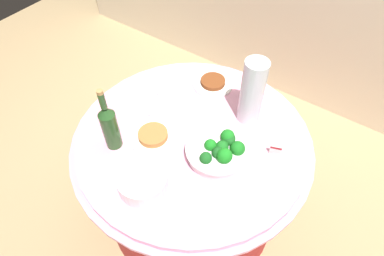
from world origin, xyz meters
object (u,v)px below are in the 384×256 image
wine_bottle (110,126)px  plate_stack (142,181)px  decorative_fruit_vase (251,95)px  serving_tongs (156,103)px  label_placard_front (276,150)px  broccoli_bowl (219,151)px  food_plate_peanuts (153,136)px  food_plate_stir_fry (213,83)px

wine_bottle → plate_stack: bearing=-20.5°
decorative_fruit_vase → serving_tongs: bearing=-156.7°
decorative_fruit_vase → label_placard_front: decorative_fruit_vase is taller
broccoli_bowl → label_placard_front: broccoli_bowl is taller
decorative_fruit_vase → broccoli_bowl: bearing=-87.9°
label_placard_front → serving_tongs: bearing=-174.8°
food_plate_peanuts → label_placard_front: 0.56m
plate_stack → decorative_fruit_vase: bearing=74.2°
label_placard_front → plate_stack: bearing=-128.9°
food_plate_stir_fry → serving_tongs: bearing=-119.4°
serving_tongs → broccoli_bowl: bearing=-12.8°
plate_stack → food_plate_peanuts: 0.26m
broccoli_bowl → food_plate_peanuts: 0.32m
plate_stack → food_plate_stir_fry: 0.71m
wine_bottle → food_plate_stir_fry: (0.15, 0.61, -0.12)m
label_placard_front → broccoli_bowl: bearing=-141.1°
plate_stack → decorative_fruit_vase: size_ratio=0.62×
broccoli_bowl → decorative_fruit_vase: (-0.01, 0.29, 0.10)m
wine_bottle → food_plate_peanuts: bearing=45.5°
plate_stack → wine_bottle: 0.29m
decorative_fruit_vase → food_plate_peanuts: (-0.30, -0.37, -0.13)m
wine_bottle → serving_tongs: (-0.01, 0.31, -0.12)m
wine_bottle → decorative_fruit_vase: 0.66m
broccoli_bowl → plate_stack: 0.36m
food_plate_stir_fry → broccoli_bowl: bearing=-54.4°
plate_stack → label_placard_front: 0.60m
serving_tongs → plate_stack: bearing=-56.9°
label_placard_front → wine_bottle: bearing=-149.5°
wine_bottle → label_placard_front: bearing=30.5°
broccoli_bowl → wine_bottle: wine_bottle is taller
broccoli_bowl → decorative_fruit_vase: 0.31m
serving_tongs → food_plate_peanuts: (0.14, -0.19, 0.01)m
wine_bottle → label_placard_front: 0.74m
food_plate_peanuts → decorative_fruit_vase: bearing=51.4°
wine_bottle → label_placard_front: wine_bottle is taller
wine_bottle → food_plate_peanuts: (0.13, 0.13, -0.11)m
food_plate_stir_fry → label_placard_front: size_ratio=4.00×
food_plate_stir_fry → label_placard_front: label_placard_front is taller
decorative_fruit_vase → label_placard_front: 0.27m
serving_tongs → food_plate_peanuts: size_ratio=0.73×
wine_bottle → food_plate_peanuts: 0.21m
serving_tongs → wine_bottle: bearing=-87.9°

